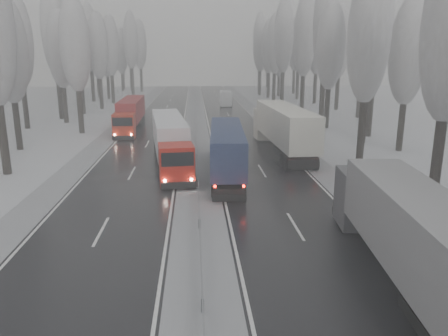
{
  "coord_description": "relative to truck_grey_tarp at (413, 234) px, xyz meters",
  "views": [
    {
      "loc": [
        -0.18,
        -10.1,
        9.06
      ],
      "look_at": [
        1.64,
        16.64,
        2.2
      ],
      "focal_mm": 35.0,
      "sensor_mm": 36.0,
      "label": 1
    }
  ],
  "objects": [
    {
      "name": "carriageway_right",
      "position": [
        -2.94,
        24.94,
        -2.39
      ],
      "size": [
        7.5,
        200.0,
        0.03
      ],
      "primitive_type": "cube",
      "color": "black",
      "rests_on": "ground"
    },
    {
      "name": "carriageway_left",
      "position": [
        -13.44,
        24.94,
        -2.39
      ],
      "size": [
        7.5,
        200.0,
        0.03
      ],
      "primitive_type": "cube",
      "color": "black",
      "rests_on": "ground"
    },
    {
      "name": "median_slush",
      "position": [
        -8.19,
        24.94,
        -2.39
      ],
      "size": [
        3.0,
        200.0,
        0.04
      ],
      "primitive_type": "cube",
      "color": "#999BA0",
      "rests_on": "ground"
    },
    {
      "name": "shoulder_right",
      "position": [
        2.01,
        24.94,
        -2.39
      ],
      "size": [
        2.4,
        200.0,
        0.04
      ],
      "primitive_type": "cube",
      "color": "#999BA0",
      "rests_on": "ground"
    },
    {
      "name": "shoulder_left",
      "position": [
        -18.39,
        24.94,
        -2.39
      ],
      "size": [
        2.4,
        200.0,
        0.04
      ],
      "primitive_type": "cube",
      "color": "#999BA0",
      "rests_on": "ground"
    },
    {
      "name": "median_guardrail",
      "position": [
        -8.19,
        24.92,
        -1.81
      ],
      "size": [
        0.12,
        200.0,
        0.76
      ],
      "color": "slate",
      "rests_on": "ground"
    },
    {
      "name": "tree_18",
      "position": [
        6.32,
        21.97,
        8.29
      ],
      "size": [
        3.6,
        3.6,
        16.58
      ],
      "color": "black",
      "rests_on": "ground"
    },
    {
      "name": "tree_19",
      "position": [
        11.83,
        25.97,
        7.01
      ],
      "size": [
        3.6,
        3.6,
        14.57
      ],
      "color": "black",
      "rests_on": "ground"
    },
    {
      "name": "tree_20",
      "position": [
        9.71,
        30.1,
        7.74
      ],
      "size": [
        3.6,
        3.6,
        15.71
      ],
      "color": "black",
      "rests_on": "ground"
    },
    {
      "name": "tree_21",
      "position": [
        11.93,
        34.1,
        9.59
      ],
      "size": [
        3.6,
        3.6,
        18.62
      ],
      "color": "black",
      "rests_on": "ground"
    },
    {
      "name": "tree_22",
      "position": [
        8.83,
        40.54,
        7.83
      ],
      "size": [
        3.6,
        3.6,
        15.86
      ],
      "color": "black",
      "rests_on": "ground"
    },
    {
      "name": "tree_23",
      "position": [
        15.12,
        44.54,
        6.36
      ],
      "size": [
        3.6,
        3.6,
        13.55
      ],
      "color": "black",
      "rests_on": "ground"
    },
    {
      "name": "tree_24",
      "position": [
        9.71,
        45.96,
        10.78
      ],
      "size": [
        3.6,
        3.6,
        20.49
      ],
      "color": "black",
      "rests_on": "ground"
    },
    {
      "name": "tree_25",
      "position": [
        16.62,
        49.96,
        10.11
      ],
      "size": [
        3.6,
        3.6,
        19.44
      ],
      "color": "black",
      "rests_on": "ground"
    },
    {
      "name": "tree_26",
      "position": [
        9.37,
        56.21,
        9.7
      ],
      "size": [
        3.6,
        3.6,
        18.78
      ],
      "color": "black",
      "rests_on": "ground"
    },
    {
      "name": "tree_27",
      "position": [
        16.52,
        60.21,
        8.95
      ],
      "size": [
        3.6,
        3.6,
        17.62
      ],
      "color": "black",
      "rests_on": "ground"
    },
    {
      "name": "tree_28",
      "position": [
        8.15,
        66.89,
        10.23
      ],
      "size": [
        3.6,
        3.6,
        19.62
      ],
      "color": "black",
      "rests_on": "ground"
    },
    {
      "name": "tree_29",
      "position": [
        15.52,
        70.89,
        9.26
      ],
      "size": [
        3.6,
        3.6,
        18.11
      ],
      "color": "black",
      "rests_on": "ground"
    },
    {
      "name": "tree_30",
      "position": [
        8.37,
        76.64,
        9.11
      ],
      "size": [
        3.6,
        3.6,
        17.86
      ],
      "color": "black",
      "rests_on": "ground"
    },
    {
      "name": "tree_31",
      "position": [
        14.29,
        80.64,
        9.57
      ],
      "size": [
        3.6,
        3.6,
        18.58
      ],
      "color": "black",
      "rests_on": "ground"
    },
    {
      "name": "tree_32",
      "position": [
        8.44,
        84.15,
        8.77
      ],
      "size": [
        3.6,
        3.6,
        17.33
      ],
      "color": "black",
      "rests_on": "ground"
    },
    {
      "name": "tree_33",
      "position": [
        11.58,
        88.15,
        6.85
      ],
      "size": [
        3.6,
        3.6,
        14.33
      ],
      "color": "black",
      "rests_on": "ground"
    },
    {
      "name": "tree_34",
      "position": [
        7.54,
        91.25,
        8.96
      ],
      "size": [
        3.6,
        3.6,
        17.63
      ],
      "color": "black",
      "rests_on": "ground"
    },
    {
      "name": "tree_35",
      "position": [
        16.75,
        95.25,
        9.36
      ],
      "size": [
        3.6,
        3.6,
        18.25
      ],
      "color": "black",
      "rests_on": "ground"
    },
    {
      "name": "tree_36",
      "position": [
        8.85,
        101.1,
        10.61
      ],
      "size": [
        3.6,
        3.6,
        20.23
      ],
      "color": "black",
      "rests_on": "ground"
    },
    {
      "name": "tree_37",
      "position": [
        15.83,
        105.1,
        8.16
      ],
      "size": [
        3.6,
        3.6,
        16.37
      ],
      "color": "black",
      "rests_on": "ground"
    },
    {
      "name": "tree_38",
      "position": [
        10.54,
        111.66,
        9.18
      ],
      "size": [
        3.6,
        3.6,
        17.97
      ],
      "color": "black",
      "rests_on": "ground"
    },
    {
      "name": "tree_39",
      "position": [
        13.36,
        115.66,
        8.04
      ],
      "size": [
        3.6,
        3.6,
        16.19
      ],
      "color": "black",
      "rests_on": "ground"
    },
    {
      "name": "tree_60",
      "position": [
        -25.94,
        29.14,
        7.18
      ],
      "size": [
        3.6,
        3.6,
        14.84
      ],
      "color": "black",
      "rests_on": "ground"
    },
    {
      "name": "tree_62",
      "position": [
        -22.13,
        38.67,
        7.95
      ],
      "size": [
        3.6,
        3.6,
        16.04
      ],
      "color": "black",
      "rests_on": "ground"
    },
    {
      "name": "tree_63",
      "position": [
        -30.04,
        42.67,
        8.49
      ],
      "size": [
        3.6,
        3.6,
        16.88
      ],
      "color": "black",
      "rests_on": "ground"
    },
    {
      "name": "tree_64",
      "position": [
        -26.45,
        47.65,
        7.55
      ],
      "size": [
        3.6,
        3.6,
        15.42
      ],
      "color": "black",
      "rests_on": "ground"
    },
    {
      "name": "tree_65",
      "position": [
        -28.24,
        51.65,
        10.14
      ],
      "size": [
        3.6,
        3.6,
        19.48
      ],
      "color": "black",
      "rests_on": "ground"
    },
    {
      "name": "tree_66",
      "position": [
        -26.35,
        57.28,
        7.43
      ],
      "size": [
        3.6,
        3.6,
        15.23
      ],
      "color": "black",
      "rests_on": "ground"
    },
    {
      "name": "tree_67",
      "position": [
        -27.74,
        61.28,
        8.62
      ],
      "size": [
        3.6,
        3.6,
        17.09
      ],
      "color": "black",
      "rests_on": "ground"
    },
    {
      "name": "tree_68",
      "position": [
        -24.77,
        64.05,
        8.34
      ],
      "size": [
        3.6,
        3.6,
        16.65
      ],
      "color": "black",
      "rests_on": "ground"
    },
    {
      "name": "tree_69",
      "position": [
        -29.61,
        68.05,
        10.05
      ],
      "size": [
        3.6,
        3.6,
        19.35
      ],
      "color": "black",
      "rests_on": "ground"
    },
    {
      "name": "tree_70",
      "position": [
        -24.52,
        74.13,
        8.62
      ],
      "size": [
        3.6,
        3.6,
        17.09
      ],
      "color": "black",
      "rests_on": "ground"
    },
    {
      "name": "tree_71",
      "position": [
        -29.28,
        78.13,
        10.22
      ],
      "size": [
        3.6,
        3.6,
        19.61
      ],
      "color": "black",
      "rests_on": "ground"
    },
    {
      "name": "tree_72",
      "position": [
        -27.12,
        83.47,
        7.35
      ],
      "size": [
        3.6,
        3.6,
        15.11
      ],
      "color": "black",
      "rests_on": "ground"
    },
    {
      "name": "tree_73",
      "position": [
        -30.01,
        87.47,
        8.7
      ],
      "size": [
        3.6,
        3.6,
        17.22
      ],
      "color": "black",
      "rests_on": "ground"
    },
    {
      "name": "tree_74",
      "position": [
        -23.26,
        94.27,
        10.27
      ],
      "size": [
        3.6,
        3.6,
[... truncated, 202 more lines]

